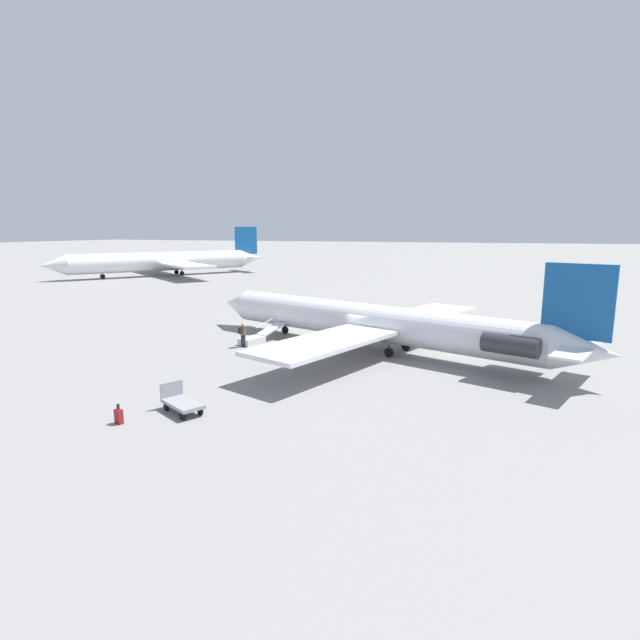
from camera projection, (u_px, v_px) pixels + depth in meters
The scene contains 7 objects.
ground_plane at pixel (367, 348), 34.87m from camera, with size 600.00×600.00×0.00m, color gray.
airplane_main at pixel (379, 323), 33.96m from camera, with size 29.32×22.87×6.47m.
airplane_far_right at pixel (166, 261), 89.59m from camera, with size 27.19×34.36×8.74m.
boarding_stairs at pixel (256, 338), 36.44m from camera, with size 2.24×4.13×1.64m.
passenger at pixel (243, 333), 35.16m from camera, with size 0.43×0.57×1.74m.
luggage_cart at pixel (181, 402), 22.64m from camera, with size 2.46×1.98×1.22m.
suitcase at pixel (119, 416), 21.30m from camera, with size 0.40×0.30×0.88m.
Camera 1 is at (-8.76, 32.97, 8.19)m, focal length 28.00 mm.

